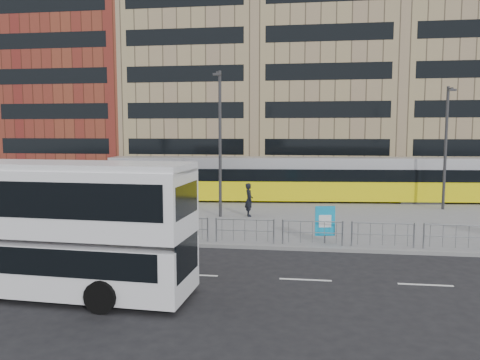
# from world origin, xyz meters

# --- Properties ---
(ground) EXTENTS (120.00, 120.00, 0.00)m
(ground) POSITION_xyz_m (0.00, 0.00, 0.00)
(ground) COLOR black
(ground) RESTS_ON ground
(plaza) EXTENTS (64.00, 24.00, 0.15)m
(plaza) POSITION_xyz_m (0.00, 12.00, 0.07)
(plaza) COLOR slate
(plaza) RESTS_ON ground
(kerb) EXTENTS (64.00, 0.25, 0.17)m
(kerb) POSITION_xyz_m (0.00, 0.05, 0.07)
(kerb) COLOR gray
(kerb) RESTS_ON ground
(building_row) EXTENTS (70.40, 18.40, 31.20)m
(building_row) POSITION_xyz_m (1.55, 34.27, 12.91)
(building_row) COLOR brown
(building_row) RESTS_ON ground
(pedestrian_barrier) EXTENTS (32.07, 0.07, 1.10)m
(pedestrian_barrier) POSITION_xyz_m (2.00, 0.50, 0.98)
(pedestrian_barrier) COLOR gray
(pedestrian_barrier) RESTS_ON plaza
(road_markings) EXTENTS (62.00, 0.12, 0.01)m
(road_markings) POSITION_xyz_m (1.00, -4.00, 0.01)
(road_markings) COLOR white
(road_markings) RESTS_ON ground
(double_decker_bus) EXTENTS (10.60, 3.12, 4.19)m
(double_decker_bus) POSITION_xyz_m (-6.73, -6.42, 2.27)
(double_decker_bus) COLOR white
(double_decker_bus) RESTS_ON ground
(tram) EXTENTS (26.69, 4.87, 3.13)m
(tram) POSITION_xyz_m (1.34, 13.59, 1.72)
(tram) COLOR yellow
(tram) RESTS_ON plaza
(ad_panel) EXTENTS (0.89, 0.23, 1.67)m
(ad_panel) POSITION_xyz_m (2.86, 0.91, 1.13)
(ad_panel) COLOR #2D2D30
(ad_panel) RESTS_ON plaza
(pedestrian) EXTENTS (0.66, 0.82, 1.96)m
(pedestrian) POSITION_xyz_m (-1.28, 7.06, 1.13)
(pedestrian) COLOR black
(pedestrian) RESTS_ON plaza
(traffic_light_west) EXTENTS (0.19, 0.22, 3.10)m
(traffic_light_west) POSITION_xyz_m (-8.59, 0.85, 2.12)
(traffic_light_west) COLOR #2D2D30
(traffic_light_west) RESTS_ON plaza
(lamp_post_west) EXTENTS (0.45, 1.04, 8.42)m
(lamp_post_west) POSITION_xyz_m (-2.93, 6.65, 4.73)
(lamp_post_west) COLOR #2D2D30
(lamp_post_west) RESTS_ON plaza
(lamp_post_east) EXTENTS (0.45, 1.04, 7.79)m
(lamp_post_east) POSITION_xyz_m (10.78, 11.15, 4.41)
(lamp_post_east) COLOR #2D2D30
(lamp_post_east) RESTS_ON plaza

